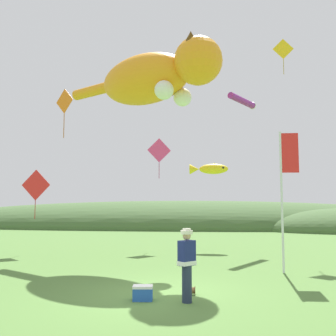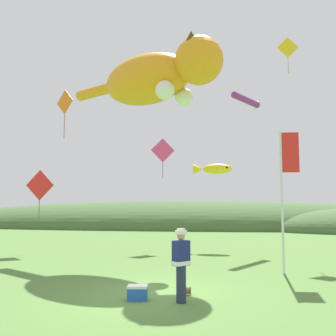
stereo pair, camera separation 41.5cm
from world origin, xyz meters
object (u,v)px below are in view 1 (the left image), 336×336
kite_diamond_orange (65,102)px  kite_diamond_pink (159,151)px  festival_banner_pole (285,180)px  kite_fish_windsock (209,169)px  kite_spool (193,290)px  kite_diamond_red (36,185)px  kite_diamond_gold (283,49)px  festival_attendant (187,262)px  picnic_cooler (143,293)px  kite_giant_cat (155,77)px  kite_tube_streamer (242,101)px

kite_diamond_orange → kite_diamond_pink: size_ratio=0.80×
festival_banner_pole → kite_fish_windsock: size_ratio=2.27×
kite_diamond_pink → kite_fish_windsock: bearing=0.9°
kite_spool → kite_diamond_pink: kite_diamond_pink is taller
festival_banner_pole → kite_diamond_red: festival_banner_pole is taller
kite_diamond_gold → kite_diamond_pink: bearing=-176.3°
kite_fish_windsock → kite_diamond_red: size_ratio=0.89×
kite_diamond_orange → kite_diamond_pink: bearing=71.0°
festival_attendant → festival_banner_pole: (3.35, 4.04, 2.25)m
picnic_cooler → kite_fish_windsock: kite_fish_windsock is taller
kite_giant_cat → kite_diamond_red: (-6.05, 1.45, -4.79)m
kite_fish_windsock → kite_diamond_gold: bearing=5.5°
kite_spool → festival_banner_pole: festival_banner_pole is taller
kite_tube_streamer → kite_diamond_orange: (-7.42, -8.30, -2.16)m
festival_attendant → kite_diamond_orange: bearing=140.9°
picnic_cooler → kite_giant_cat: bearing=94.1°
festival_attendant → picnic_cooler: 1.34m
picnic_cooler → kite_diamond_gold: size_ratio=0.24×
kite_diamond_gold → kite_diamond_orange: bearing=-139.9°
picnic_cooler → kite_diamond_orange: (-3.42, 3.56, 5.87)m
festival_attendant → kite_giant_cat: kite_giant_cat is taller
kite_diamond_pink → festival_banner_pole: bearing=-54.9°
picnic_cooler → kite_giant_cat: kite_giant_cat is taller
festival_banner_pole → kite_diamond_orange: bearing=-177.3°
picnic_cooler → kite_fish_windsock: (2.05, 11.38, 4.07)m
festival_attendant → kite_fish_windsock: (0.95, 11.49, 3.30)m
kite_tube_streamer → kite_diamond_orange: 11.34m
kite_diamond_red → kite_diamond_pink: bearing=27.0°
festival_banner_pole → kite_diamond_gold: (1.90, 7.86, 7.96)m
kite_tube_streamer → kite_diamond_orange: kite_tube_streamer is taller
kite_spool → festival_attendant: bearing=-99.2°
kite_giant_cat → kite_diamond_pink: 5.18m
kite_diamond_red → kite_diamond_orange: size_ratio=1.33×
kite_spool → kite_diamond_gold: kite_diamond_gold is taller
kite_spool → kite_diamond_orange: 8.07m
kite_tube_streamer → kite_diamond_orange: bearing=-131.8°
kite_fish_windsock → kite_spool: bearing=-94.4°
kite_diamond_red → kite_diamond_gold: bearing=14.8°
kite_giant_cat → kite_diamond_orange: size_ratio=4.25×
kite_diamond_orange → kite_diamond_red: bearing=122.9°
festival_attendant → kite_spool: bearing=80.8°
kite_spool → kite_diamond_pink: size_ratio=0.10×
picnic_cooler → kite_diamond_orange: 7.67m
festival_attendant → picnic_cooler: bearing=174.0°
picnic_cooler → kite_tube_streamer: kite_tube_streamer is taller
kite_fish_windsock → kite_diamond_gold: (4.30, 0.41, 6.91)m
kite_diamond_red → picnic_cooler: bearing=-52.1°
kite_tube_streamer → picnic_cooler: bearing=-108.6°
kite_diamond_pink → kite_tube_streamer: bearing=6.3°
kite_spool → picnic_cooler: size_ratio=0.42×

